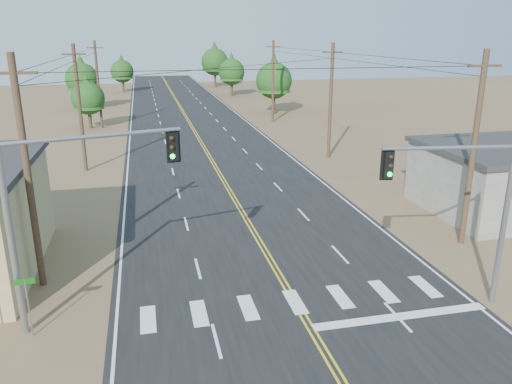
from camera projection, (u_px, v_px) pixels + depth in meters
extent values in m
cube|color=black|center=(217.00, 169.00, 41.19)|extent=(15.00, 200.00, 0.02)
cylinder|color=#4C3826|center=(28.00, 176.00, 20.74)|extent=(0.30, 0.30, 10.00)
cube|color=#4C3826|center=(13.00, 73.00, 19.47)|extent=(1.80, 0.12, 0.12)
cylinder|color=#4C3826|center=(80.00, 109.00, 39.33)|extent=(0.30, 0.30, 10.00)
cube|color=#4C3826|center=(74.00, 54.00, 38.06)|extent=(1.80, 0.12, 0.12)
cylinder|color=#4C3826|center=(98.00, 85.00, 57.93)|extent=(0.30, 0.30, 10.00)
cube|color=#4C3826|center=(95.00, 48.00, 56.66)|extent=(1.80, 0.12, 0.12)
cylinder|color=#4C3826|center=(473.00, 151.00, 25.17)|extent=(0.30, 0.30, 10.00)
cube|color=#4C3826|center=(485.00, 66.00, 23.90)|extent=(1.80, 0.12, 0.12)
cylinder|color=#4C3826|center=(331.00, 102.00, 43.76)|extent=(0.30, 0.30, 10.00)
cube|color=#4C3826|center=(333.00, 52.00, 42.49)|extent=(1.80, 0.12, 0.12)
cylinder|color=#4C3826|center=(273.00, 82.00, 62.36)|extent=(0.30, 0.30, 10.00)
cube|color=#4C3826|center=(273.00, 47.00, 61.09)|extent=(1.80, 0.12, 0.12)
cylinder|color=gray|center=(12.00, 246.00, 17.58)|extent=(0.24, 0.24, 7.05)
cylinder|color=gray|center=(95.00, 136.00, 17.87)|extent=(6.20, 1.73, 0.16)
cube|color=black|center=(173.00, 146.00, 19.32)|extent=(0.42, 0.38, 1.11)
sphere|color=black|center=(172.00, 138.00, 19.04)|extent=(0.20, 0.20, 0.20)
sphere|color=black|center=(172.00, 147.00, 19.15)|extent=(0.20, 0.20, 0.20)
sphere|color=#0CE533|center=(173.00, 156.00, 19.25)|extent=(0.20, 0.20, 0.20)
cylinder|color=gray|center=(503.00, 229.00, 19.79)|extent=(0.22, 0.22, 6.52)
cylinder|color=gray|center=(450.00, 148.00, 18.57)|extent=(5.18, 0.85, 0.15)
cube|color=black|center=(388.00, 165.00, 18.56)|extent=(0.36, 0.32, 1.02)
sphere|color=black|center=(391.00, 157.00, 18.31)|extent=(0.19, 0.19, 0.19)
sphere|color=black|center=(391.00, 166.00, 18.41)|extent=(0.19, 0.19, 0.19)
sphere|color=#0CE533|center=(390.00, 174.00, 18.50)|extent=(0.19, 0.19, 0.19)
cylinder|color=gray|center=(29.00, 308.00, 18.08)|extent=(0.06, 0.06, 2.33)
cube|color=#0C580E|center=(25.00, 281.00, 17.76)|extent=(0.70, 0.07, 0.23)
cylinder|color=#3F2D1E|center=(90.00, 118.00, 58.95)|extent=(0.41, 0.41, 2.31)
cone|color=#1B4313|center=(87.00, 91.00, 57.98)|extent=(3.59, 3.59, 4.10)
sphere|color=#1B4313|center=(88.00, 98.00, 58.23)|extent=(3.84, 3.84, 3.84)
cylinder|color=#3F2D1E|center=(84.00, 100.00, 73.65)|extent=(0.43, 0.43, 2.86)
cone|color=#1B4313|center=(81.00, 72.00, 72.45)|extent=(4.44, 4.44, 5.08)
sphere|color=#1B4313|center=(82.00, 79.00, 72.76)|extent=(4.76, 4.76, 4.76)
cylinder|color=#3F2D1E|center=(123.00, 85.00, 95.88)|extent=(0.39, 0.39, 2.56)
cone|color=#1B4313|center=(122.00, 66.00, 94.80)|extent=(3.98, 3.98, 4.55)
sphere|color=#1B4313|center=(122.00, 71.00, 95.08)|extent=(4.27, 4.27, 4.27)
cylinder|color=#3F2D1E|center=(274.00, 103.00, 69.67)|extent=(0.47, 0.47, 2.98)
cone|color=#1B4313|center=(274.00, 73.00, 68.42)|extent=(4.64, 4.64, 5.30)
sphere|color=#1B4313|center=(274.00, 81.00, 68.75)|extent=(4.97, 4.97, 4.97)
cylinder|color=#3F2D1E|center=(232.00, 88.00, 89.97)|extent=(0.48, 0.48, 2.78)
cone|color=#1B4313|center=(232.00, 66.00, 88.81)|extent=(4.32, 4.32, 4.94)
sphere|color=#1B4313|center=(232.00, 72.00, 89.11)|extent=(4.63, 4.63, 4.63)
cylinder|color=#3F2D1E|center=(215.00, 79.00, 105.33)|extent=(0.47, 0.47, 3.36)
cone|color=#1B4313|center=(215.00, 56.00, 103.92)|extent=(5.23, 5.23, 5.97)
sphere|color=#1B4313|center=(215.00, 62.00, 104.29)|extent=(5.60, 5.60, 5.60)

